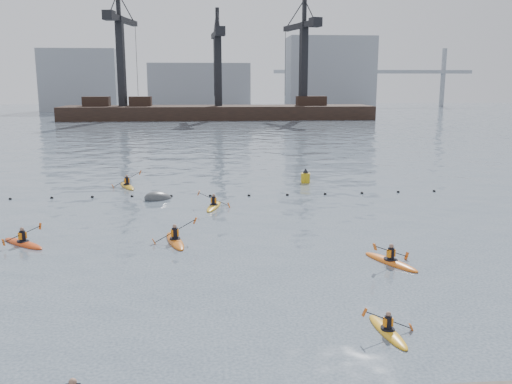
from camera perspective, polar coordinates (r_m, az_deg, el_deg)
The scene contains 12 objects.
ground at distance 20.66m, azimuth 0.88°, elevation -13.38°, with size 400.00×400.00×0.00m, color #34404C.
float_line at distance 42.11m, azimuth -2.80°, elevation -0.35°, with size 33.24×0.73×0.24m.
barge_pier at distance 128.83m, azimuth -4.07°, elevation 8.51°, with size 72.00×19.30×29.50m.
skyline at distance 168.97m, azimuth -3.44°, elevation 11.73°, with size 141.00×28.00×22.00m.
kayaker_0 at distance 30.36m, azimuth -8.52°, elevation -5.03°, with size 2.48×3.68×1.44m.
kayaker_1 at distance 20.26m, azimuth 13.69°, elevation -13.99°, with size 1.98×2.89×1.12m.
kayaker_2 at distance 32.20m, azimuth -23.32°, elevation -4.91°, with size 3.07×2.75×1.10m.
kayaker_3 at distance 38.34m, azimuth -4.47°, elevation -1.45°, with size 2.31×3.45×1.29m.
kayaker_4 at distance 27.46m, azimuth 13.99°, elevation -7.06°, with size 2.20×3.40×1.32m.
kayaker_5 at distance 46.86m, azimuth -13.42°, elevation 0.67°, with size 2.43×3.67×1.46m.
mooring_buoy at distance 41.50m, azimuth -10.22°, elevation -0.74°, with size 2.28×1.35×1.14m, color #434648.
nav_buoy at distance 47.62m, azimuth 5.23°, elevation 1.51°, with size 0.79×0.79×1.44m.
Camera 1 is at (-1.86, -18.64, 8.72)m, focal length 38.00 mm.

